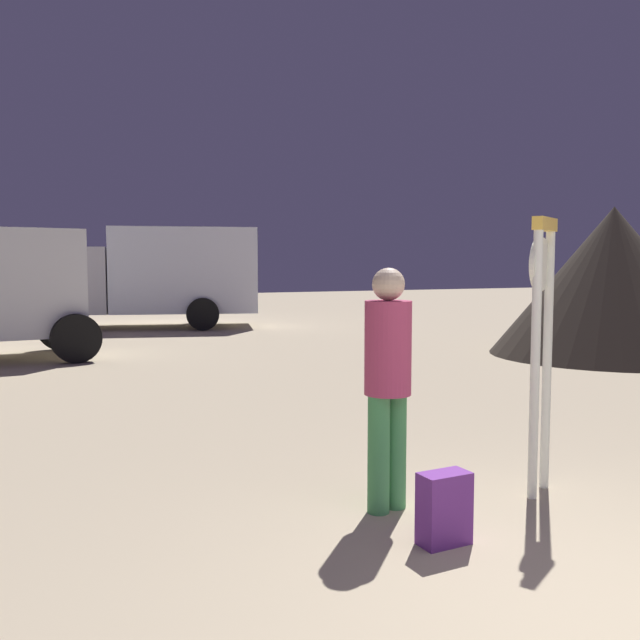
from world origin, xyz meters
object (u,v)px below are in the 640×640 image
object	(u,v)px
backpack	(443,509)
dome_tent	(612,282)
person_near_clock	(388,376)
box_truck_far	(158,274)
standing_clock	(541,327)

from	to	relation	value
backpack	dome_tent	size ratio (longest dim) A/B	0.10
person_near_clock	box_truck_far	size ratio (longest dim) A/B	0.26
person_near_clock	backpack	world-z (taller)	person_near_clock
person_near_clock	dome_tent	distance (m)	10.03
person_near_clock	box_truck_far	xyz separation A→B (m)	(2.10, 15.49, 0.57)
standing_clock	backpack	size ratio (longest dim) A/B	4.60
person_near_clock	dome_tent	bearing A→B (deg)	31.11
dome_tent	standing_clock	bearing A→B (deg)	-143.62
standing_clock	backpack	xyz separation A→B (m)	(-1.26, -0.45, -1.07)
box_truck_far	person_near_clock	bearing A→B (deg)	-97.72
standing_clock	person_near_clock	distance (m)	1.31
standing_clock	dome_tent	world-z (taller)	dome_tent
backpack	standing_clock	bearing A→B (deg)	19.76
person_near_clock	standing_clock	bearing A→B (deg)	-9.82
box_truck_far	dome_tent	xyz separation A→B (m)	(6.47, -10.31, -0.09)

